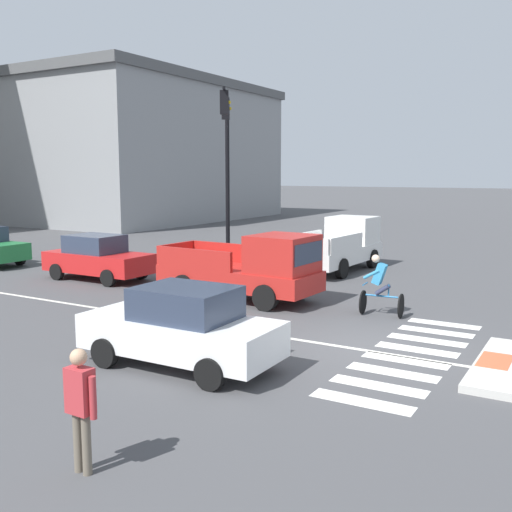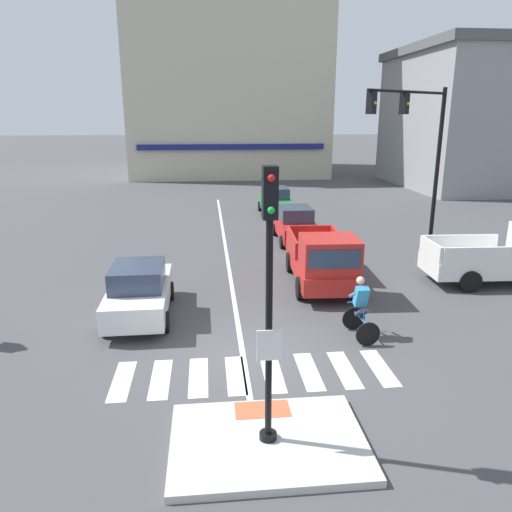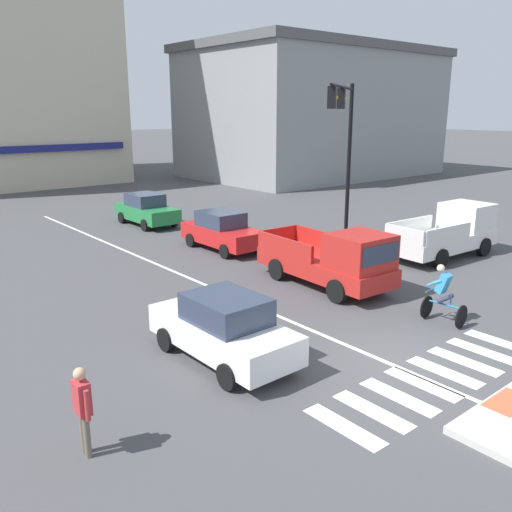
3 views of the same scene
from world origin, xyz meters
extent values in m
plane|color=#474749|center=(0.00, 0.00, 0.00)|extent=(300.00, 300.00, 0.00)
cube|color=#DB5B38|center=(0.00, -2.62, 0.15)|extent=(1.10, 0.60, 0.01)
cube|color=silver|center=(-3.03, -0.94, 0.00)|extent=(0.44, 1.80, 0.01)
cube|color=silver|center=(-2.17, -0.94, 0.00)|extent=(0.44, 1.80, 0.01)
cube|color=silver|center=(-1.30, -0.94, 0.00)|extent=(0.44, 1.80, 0.01)
cube|color=silver|center=(-0.43, -0.94, 0.00)|extent=(0.44, 1.80, 0.01)
cube|color=silver|center=(0.43, -0.94, 0.00)|extent=(0.44, 1.80, 0.01)
cube|color=silver|center=(1.30, -0.94, 0.00)|extent=(0.44, 1.80, 0.01)
cube|color=silver|center=(2.17, -0.94, 0.00)|extent=(0.44, 1.80, 0.01)
cube|color=silver|center=(3.03, -0.94, 0.00)|extent=(0.44, 1.80, 0.01)
cube|color=silver|center=(-0.19, 10.00, 0.00)|extent=(0.14, 28.00, 0.01)
cylinder|color=black|center=(9.14, 9.70, 3.49)|extent=(0.18, 0.18, 6.99)
cylinder|color=black|center=(7.04, 8.39, 6.74)|extent=(4.26, 2.71, 0.11)
cube|color=black|center=(6.83, 8.26, 6.29)|extent=(0.38, 0.39, 0.80)
sphere|color=gold|center=(6.92, 8.11, 6.29)|extent=(0.12, 0.12, 0.12)
cube|color=black|center=(5.15, 7.21, 6.29)|extent=(0.38, 0.39, 0.80)
sphere|color=gold|center=(5.24, 7.06, 6.29)|extent=(0.12, 0.12, 0.12)
cube|color=navy|center=(1.40, 34.41, 3.10)|extent=(16.98, 0.30, 0.50)
cube|color=gray|center=(26.47, 29.10, 5.30)|extent=(21.66, 14.14, 10.61)
cube|color=#525455|center=(26.47, 29.10, 10.96)|extent=(22.31, 14.56, 0.70)
cube|color=#237A3D|center=(3.18, 18.18, 0.65)|extent=(1.70, 4.10, 0.70)
cube|color=#2D384C|center=(3.18, 18.33, 1.32)|extent=(1.48, 1.90, 0.64)
cylinder|color=black|center=(4.02, 16.91, 0.30)|extent=(0.18, 0.60, 0.60)
cylinder|color=black|center=(2.35, 16.91, 0.30)|extent=(0.18, 0.60, 0.60)
cylinder|color=black|center=(4.01, 19.45, 0.30)|extent=(0.18, 0.60, 0.60)
cylinder|color=black|center=(2.35, 19.45, 0.30)|extent=(0.18, 0.60, 0.60)
cube|color=red|center=(3.21, 11.48, 0.65)|extent=(1.71, 4.10, 0.70)
cube|color=#2D384C|center=(3.21, 11.63, 1.32)|extent=(1.48, 1.90, 0.64)
cylinder|color=black|center=(4.04, 10.21, 0.30)|extent=(0.18, 0.60, 0.60)
cylinder|color=black|center=(2.37, 10.21, 0.30)|extent=(0.18, 0.60, 0.60)
cylinder|color=black|center=(4.04, 12.75, 0.30)|extent=(0.18, 0.60, 0.60)
cylinder|color=black|center=(2.38, 12.75, 0.30)|extent=(0.18, 0.60, 0.60)
cube|color=white|center=(-3.07, 2.89, 0.65)|extent=(1.75, 4.12, 0.70)
cube|color=#2D384C|center=(-3.07, 2.74, 1.32)|extent=(1.50, 1.92, 0.64)
cylinder|color=black|center=(-3.92, 4.15, 0.30)|extent=(0.19, 0.60, 0.60)
cylinder|color=black|center=(-2.26, 4.17, 0.30)|extent=(0.19, 0.60, 0.60)
cylinder|color=black|center=(-3.89, 1.61, 0.30)|extent=(0.19, 0.60, 0.60)
cylinder|color=black|center=(-2.23, 1.63, 0.30)|extent=(0.19, 0.60, 0.60)
cube|color=red|center=(2.98, 5.31, 0.68)|extent=(2.17, 5.19, 0.60)
cube|color=red|center=(2.90, 3.71, 1.53)|extent=(1.89, 1.79, 1.10)
cube|color=#2D384C|center=(2.85, 2.89, 1.61)|extent=(1.62, 0.17, 0.60)
cube|color=red|center=(3.92, 6.28, 1.28)|extent=(0.27, 2.81, 0.60)
cube|color=red|center=(2.15, 6.38, 1.28)|extent=(0.27, 2.81, 0.60)
cube|color=red|center=(3.11, 7.81, 1.28)|extent=(1.80, 0.20, 0.60)
cylinder|color=black|center=(3.81, 3.69, 0.38)|extent=(0.28, 0.77, 0.76)
cylinder|color=black|center=(1.99, 3.78, 0.38)|extent=(0.28, 0.77, 0.76)
cylinder|color=black|center=(3.97, 6.66, 0.38)|extent=(0.28, 0.77, 0.76)
cylinder|color=black|center=(2.15, 6.76, 0.38)|extent=(0.28, 0.77, 0.76)
cube|color=white|center=(9.34, 4.72, 0.68)|extent=(5.18, 2.14, 0.60)
cube|color=white|center=(10.94, 4.64, 1.53)|extent=(1.78, 1.88, 1.10)
cube|color=#2D384C|center=(11.77, 4.60, 1.61)|extent=(0.16, 1.62, 0.60)
cube|color=white|center=(8.36, 5.65, 1.28)|extent=(2.81, 0.25, 0.60)
cube|color=white|center=(8.28, 3.88, 1.28)|extent=(2.81, 0.25, 0.60)
cube|color=white|center=(6.84, 4.84, 1.28)|extent=(0.19, 1.80, 0.60)
cylinder|color=black|center=(10.96, 5.55, 0.38)|extent=(0.77, 0.28, 0.76)
cylinder|color=black|center=(10.88, 3.73, 0.38)|extent=(0.77, 0.28, 0.76)
cylinder|color=black|center=(7.98, 5.70, 0.38)|extent=(0.77, 0.28, 0.76)
cylinder|color=black|center=(7.90, 3.87, 0.38)|extent=(0.77, 0.28, 0.76)
cylinder|color=black|center=(3.03, 1.27, 0.33)|extent=(0.66, 0.09, 0.66)
cylinder|color=black|center=(3.11, 0.22, 0.33)|extent=(0.66, 0.09, 0.66)
cylinder|color=#2370AD|center=(3.07, 0.75, 0.55)|extent=(0.11, 0.89, 0.05)
cylinder|color=#2370AD|center=(3.08, 0.57, 0.73)|extent=(0.04, 0.04, 0.30)
cylinder|color=#2370AD|center=(3.04, 1.22, 0.85)|extent=(0.44, 0.07, 0.04)
cylinder|color=#2D334C|center=(2.99, 0.72, 0.73)|extent=(0.15, 0.40, 0.33)
cylinder|color=#2D334C|center=(3.15, 0.73, 0.73)|extent=(0.15, 0.40, 0.33)
cube|color=#338CBF|center=(3.07, 0.83, 1.16)|extent=(0.37, 0.40, 0.60)
sphere|color=beige|center=(3.06, 0.95, 1.57)|extent=(0.22, 0.22, 0.22)
cylinder|color=#338CBF|center=(2.89, 1.00, 1.16)|extent=(0.11, 0.46, 0.31)
cylinder|color=#338CBF|center=(3.21, 1.02, 1.16)|extent=(0.11, 0.46, 0.31)
cylinder|color=#6B6051|center=(-7.16, 1.43, 0.41)|extent=(0.12, 0.12, 0.82)
cylinder|color=#6B6051|center=(-7.16, 1.27, 0.41)|extent=(0.12, 0.12, 0.82)
cube|color=#B73338|center=(-7.16, 1.35, 1.12)|extent=(0.23, 0.37, 0.60)
cylinder|color=#B73338|center=(-7.15, 1.58, 1.07)|extent=(0.09, 0.09, 0.56)
cylinder|color=#B73338|center=(-7.17, 1.12, 1.07)|extent=(0.09, 0.09, 0.56)
sphere|color=tan|center=(-7.16, 1.35, 1.56)|extent=(0.22, 0.22, 0.22)
camera|label=1|loc=(-12.24, -4.23, 3.87)|focal=41.34mm
camera|label=2|loc=(-1.00, -11.18, 5.83)|focal=34.42mm
camera|label=3|loc=(-10.08, -6.83, 5.83)|focal=37.68mm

